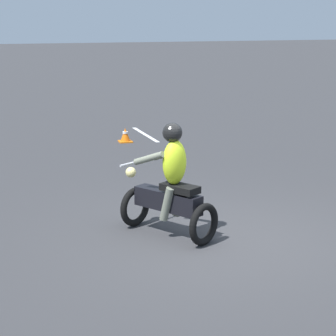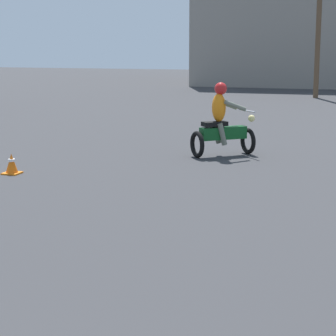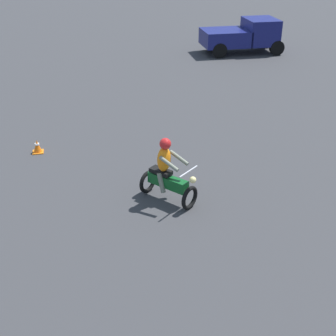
{
  "view_description": "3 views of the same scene",
  "coord_description": "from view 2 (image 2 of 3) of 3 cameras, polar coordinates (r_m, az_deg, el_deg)",
  "views": [
    {
      "loc": [
        -8.26,
        3.2,
        3.16
      ],
      "look_at": [
        0.39,
        0.65,
        1.0
      ],
      "focal_mm": 70.0,
      "sensor_mm": 36.0,
      "label": 1
    },
    {
      "loc": [
        2.25,
        -1.15,
        2.52
      ],
      "look_at": [
        -0.26,
        6.92,
        0.9
      ],
      "focal_mm": 70.0,
      "sensor_mm": 36.0,
      "label": 2
    },
    {
      "loc": [
        8.84,
        11.14,
        6.12
      ],
      "look_at": [
        -0.91,
        13.19,
        0.9
      ],
      "focal_mm": 50.0,
      "sensor_mm": 36.0,
      "label": 3
    }
  ],
  "objects": [
    {
      "name": "motorcycle_rider_background",
      "position": [
        14.78,
        4.72,
        3.84
      ],
      "size": [
        1.45,
        1.37,
        1.66
      ],
      "rotation": [
        0.0,
        0.0,
        5.42
      ],
      "color": "black",
      "rests_on": "ground"
    },
    {
      "name": "traffic_cone_far_left",
      "position": [
        13.12,
        -13.46,
        0.33
      ],
      "size": [
        0.32,
        0.32,
        0.4
      ],
      "color": "orange",
      "rests_on": "ground"
    }
  ]
}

